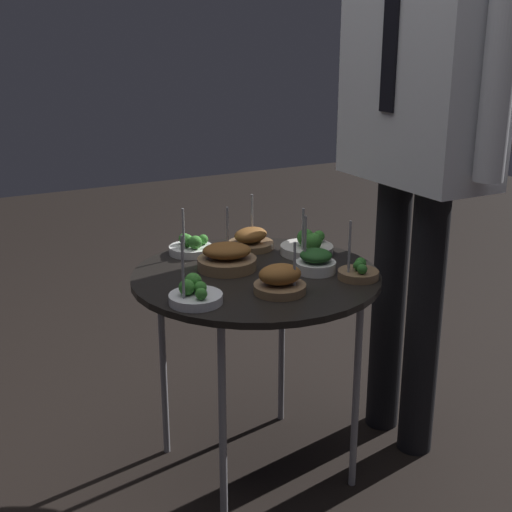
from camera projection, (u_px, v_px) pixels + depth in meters
name	position (u px, v px, depth m)	size (l,w,h in m)	color
ground_plane	(256.00, 467.00, 2.15)	(8.00, 8.00, 0.00)	black
serving_cart	(256.00, 287.00, 1.97)	(0.69, 0.69, 0.62)	black
bowl_roast_mid_right	(227.00, 258.00, 1.98)	(0.17, 0.17, 0.17)	brown
bowl_roast_near_rim	(280.00, 281.00, 1.81)	(0.14, 0.14, 0.14)	brown
bowl_broccoli_front_center	(358.00, 272.00, 1.91)	(0.11, 0.11, 0.16)	brown
bowl_roast_back_right	(251.00, 240.00, 2.17)	(0.14, 0.14, 0.16)	brown
bowl_spinach_far_rim	(316.00, 262.00, 1.96)	(0.11, 0.11, 0.16)	white
bowl_broccoli_back_left	(195.00, 294.00, 1.74)	(0.13, 0.13, 0.18)	silver
bowl_broccoli_front_right	(191.00, 247.00, 2.12)	(0.13, 0.13, 0.15)	white
bowl_broccoli_mid_left	(308.00, 245.00, 2.11)	(0.16, 0.16, 0.15)	silver
waiter_figure	(421.00, 97.00, 1.99)	(0.63, 0.24, 1.70)	black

